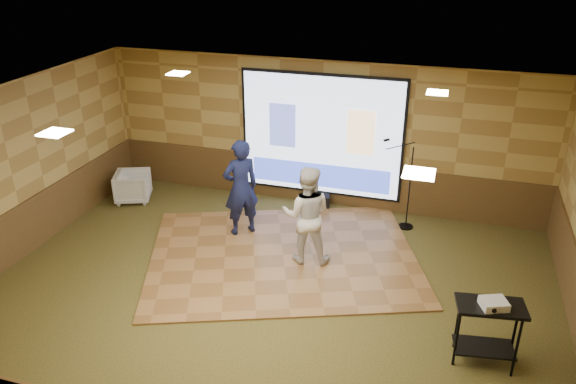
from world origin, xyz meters
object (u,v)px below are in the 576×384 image
(projector_screen, at_px, (321,137))
(mic_stand, at_px, (405,204))
(player_left, at_px, (241,188))
(projector, at_px, (494,304))
(duffel_bag, at_px, (319,201))
(dance_floor, at_px, (283,256))
(av_table, at_px, (488,323))
(banquet_chair, at_px, (133,186))
(player_right, at_px, (307,215))

(projector_screen, bearing_deg, mic_stand, -16.85)
(player_left, distance_m, mic_stand, 3.14)
(projector, distance_m, mic_stand, 3.85)
(projector, bearing_deg, duffel_bag, 107.77)
(dance_floor, distance_m, av_table, 3.81)
(mic_stand, xyz_separation_m, banquet_chair, (-5.61, -0.46, -0.17))
(projector_screen, xyz_separation_m, mic_stand, (1.81, -0.55, -0.98))
(projector, xyz_separation_m, banquet_chair, (-7.06, 3.07, -0.64))
(av_table, bearing_deg, projector_screen, 128.67)
(projector_screen, distance_m, av_table, 5.24)
(player_right, bearing_deg, dance_floor, -13.08)
(av_table, height_order, duffel_bag, av_table)
(player_right, bearing_deg, projector, 138.83)
(projector, distance_m, banquet_chair, 7.72)
(dance_floor, xyz_separation_m, player_right, (0.42, -0.02, 0.88))
(dance_floor, relative_size, duffel_bag, 10.66)
(projector, bearing_deg, player_right, 126.77)
(player_right, distance_m, av_table, 3.39)
(dance_floor, bearing_deg, mic_stand, 42.20)
(av_table, height_order, mic_stand, mic_stand)
(player_right, bearing_deg, av_table, 139.29)
(projector_screen, xyz_separation_m, player_right, (0.33, -2.30, -0.57))
(dance_floor, xyz_separation_m, player_left, (-0.99, 0.58, 0.94))
(dance_floor, relative_size, mic_stand, 2.60)
(dance_floor, relative_size, player_right, 2.67)
(banquet_chair, bearing_deg, dance_floor, -130.03)
(player_left, height_order, player_right, player_left)
(player_left, height_order, duffel_bag, player_left)
(player_left, bearing_deg, av_table, 108.82)
(projector, height_order, banquet_chair, projector)
(player_left, height_order, av_table, player_left)
(projector_screen, distance_m, player_left, 2.08)
(projector_screen, relative_size, av_table, 3.65)
(player_right, height_order, projector, player_right)
(duffel_bag, bearing_deg, banquet_chair, -167.97)
(player_left, relative_size, av_table, 2.03)
(projector_screen, height_order, av_table, projector_screen)
(banquet_chair, bearing_deg, player_right, -128.53)
(banquet_chair, bearing_deg, player_left, -125.35)
(dance_floor, bearing_deg, av_table, -27.95)
(player_left, distance_m, banquet_chair, 2.88)
(projector_screen, distance_m, player_right, 2.39)
(player_right, xyz_separation_m, banquet_chair, (-4.14, 1.29, -0.58))
(dance_floor, distance_m, banquet_chair, 3.93)
(player_right, xyz_separation_m, duffel_bag, (-0.30, 2.11, -0.77))
(projector, bearing_deg, mic_stand, 90.42)
(player_right, distance_m, banquet_chair, 4.37)
(av_table, bearing_deg, player_right, 149.05)
(projector_screen, bearing_deg, av_table, -51.33)
(player_right, relative_size, projector, 5.46)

